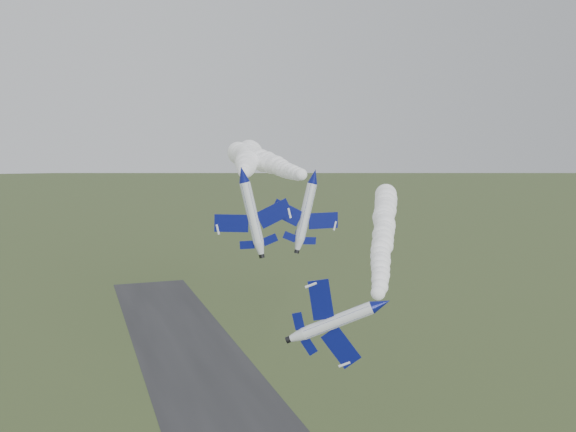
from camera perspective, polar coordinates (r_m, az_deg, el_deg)
name	(u,v)px	position (r m, az deg, el deg)	size (l,w,h in m)	color
jet_lead	(381,304)	(74.22, 8.30, -7.76)	(7.55, 12.33, 9.86)	white
smoke_trail_jet_lead	(384,228)	(115.73, 8.49, -1.06)	(5.05, 79.03, 5.05)	white
jet_pair_left	(243,174)	(86.46, -4.05, 3.73)	(10.60, 12.62, 3.72)	white
smoke_trail_jet_pair_left	(248,160)	(121.44, -3.62, 4.99)	(5.48, 64.21, 5.48)	white
jet_pair_right	(314,176)	(90.46, 2.35, 3.55)	(9.85, 12.17, 3.60)	white
smoke_trail_jet_pair_right	(263,161)	(119.08, -2.20, 4.89)	(4.80, 53.63, 4.80)	white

